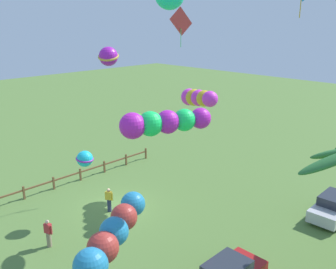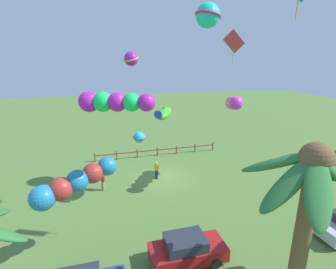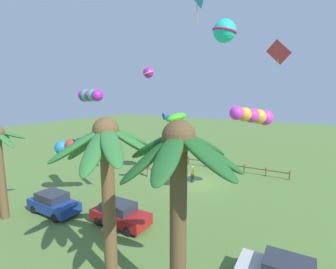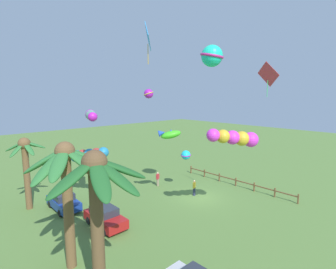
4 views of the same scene
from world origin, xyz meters
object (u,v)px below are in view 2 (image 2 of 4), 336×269
kite_tube_6 (73,183)px  parked_car_1 (187,249)px  palm_tree_0 (311,194)px  kite_fish_0 (163,113)px  kite_tube_1 (234,103)px  kite_ball_7 (139,137)px  kite_tube_2 (114,102)px  spectator_0 (103,181)px  kite_ball_5 (208,15)px  kite_diamond_8 (234,42)px  spectator_1 (157,170)px  kite_ball_4 (131,59)px

kite_tube_6 → parked_car_1: bearing=165.5°
palm_tree_0 → kite_fish_0: 10.73m
kite_tube_1 → kite_ball_7: size_ratio=2.96×
palm_tree_0 → kite_tube_1: bearing=-107.1°
parked_car_1 → kite_ball_7: 10.46m
parked_car_1 → kite_tube_2: kite_tube_2 is taller
kite_tube_2 → kite_ball_7: (-2.39, -9.10, -4.44)m
parked_car_1 → kite_tube_2: 8.28m
kite_tube_6 → kite_ball_7: 9.69m
spectator_0 → kite_tube_1: kite_tube_1 is taller
kite_tube_1 → kite_fish_0: bearing=10.0°
spectator_0 → kite_tube_6: size_ratio=0.41×
kite_tube_1 → kite_tube_6: bearing=27.8°
kite_ball_5 → kite_ball_7: kite_ball_5 is taller
kite_fish_0 → kite_ball_7: bearing=-70.7°
kite_tube_1 → kite_tube_2: bearing=34.7°
palm_tree_0 → kite_tube_1: 12.04m
kite_fish_0 → kite_diamond_8: kite_diamond_8 is taller
palm_tree_0 → kite_ball_7: (3.72, -13.88, -1.78)m
parked_car_1 → kite_fish_0: size_ratio=1.79×
spectator_0 → kite_ball_5: 14.70m
spectator_1 → kite_tube_1: kite_tube_1 is taller
palm_tree_0 → kite_ball_7: 14.48m
palm_tree_0 → spectator_1: (2.31, -13.65, -4.87)m
kite_tube_1 → spectator_0: bearing=-7.4°
spectator_0 → kite_diamond_8: bearing=-173.9°
kite_fish_0 → kite_tube_1: bearing=-170.0°
kite_tube_6 → kite_ball_5: bearing=-145.6°
kite_ball_5 → kite_fish_0: bearing=18.9°
kite_diamond_8 → kite_ball_5: bearing=34.3°
kite_tube_2 → kite_ball_5: size_ratio=1.34×
spectator_1 → parked_car_1: bearing=86.4°
spectator_0 → kite_fish_0: bearing=151.5°
kite_fish_0 → kite_tube_2: 6.91m
parked_car_1 → kite_diamond_8: 16.61m
kite_tube_2 → palm_tree_0: bearing=142.0°
parked_car_1 → kite_tube_6: kite_tube_6 is taller
spectator_1 → kite_tube_2: 12.24m
spectator_0 → kite_tube_2: 11.03m
kite_tube_2 → kite_tube_6: (2.05, -0.51, -3.77)m
palm_tree_0 → kite_ball_4: kite_ball_4 is taller
kite_ball_5 → kite_diamond_8: bearing=-145.7°
kite_tube_6 → kite_diamond_8: bearing=-145.6°
spectator_0 → kite_ball_7: 4.59m
spectator_0 → kite_diamond_8: 15.83m
kite_tube_2 → kite_ball_4: kite_ball_4 is taller
kite_ball_7 → kite_tube_6: bearing=62.7°
spectator_1 → palm_tree_0: bearing=99.6°
kite_tube_1 → kite_tube_6: kite_tube_1 is taller
kite_tube_6 → spectator_1: bearing=-124.9°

